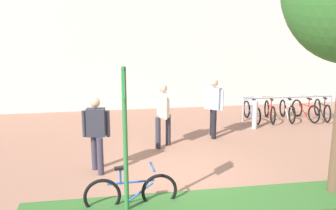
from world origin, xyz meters
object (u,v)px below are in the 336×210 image
at_px(bike_at_sign, 131,193).
at_px(person_suited_dark, 96,130).
at_px(parking_sign_post, 125,123).
at_px(bollard_steel, 255,115).
at_px(person_casual_tan, 163,111).
at_px(person_shirt_white, 214,104).
at_px(bike_rack_cluster, 287,110).

relative_size(bike_at_sign, person_suited_dark, 0.98).
distance_m(parking_sign_post, bike_at_sign, 1.39).
relative_size(bollard_steel, person_suited_dark, 0.52).
bearing_deg(bollard_steel, person_casual_tan, -158.26).
distance_m(person_casual_tan, person_shirt_white, 1.69).
height_order(bike_rack_cluster, person_shirt_white, person_shirt_white).
height_order(parking_sign_post, bollard_steel, parking_sign_post).
bearing_deg(parking_sign_post, person_shirt_white, 57.08).
height_order(parking_sign_post, person_shirt_white, parking_sign_post).
bearing_deg(person_shirt_white, person_suited_dark, -147.38).
xyz_separation_m(bike_rack_cluster, person_suited_dark, (-6.33, -3.55, 0.64)).
bearing_deg(bike_rack_cluster, person_suited_dark, -150.70).
height_order(bike_rack_cluster, person_casual_tan, person_casual_tan).
bearing_deg(person_casual_tan, bike_rack_cluster, 24.19).
height_order(bike_at_sign, person_casual_tan, person_casual_tan).
relative_size(bollard_steel, person_shirt_white, 0.52).
xyz_separation_m(parking_sign_post, person_shirt_white, (2.75, 4.25, -0.73)).
bearing_deg(person_suited_dark, bollard_steel, 29.41).
distance_m(bollard_steel, person_casual_tan, 3.38).
height_order(person_casual_tan, person_suited_dark, same).
distance_m(person_suited_dark, person_shirt_white, 3.90).
distance_m(parking_sign_post, bollard_steel, 6.61).
bearing_deg(person_suited_dark, parking_sign_post, -76.13).
height_order(parking_sign_post, bike_at_sign, parking_sign_post).
bearing_deg(person_suited_dark, bike_at_sign, -71.81).
bearing_deg(bike_at_sign, parking_sign_post, -111.50).
height_order(bike_at_sign, person_suited_dark, person_suited_dark).
bearing_deg(bike_at_sign, person_shirt_white, 56.47).
bearing_deg(bike_at_sign, bollard_steel, 47.81).
bearing_deg(bike_at_sign, person_suited_dark, 108.19).
xyz_separation_m(bollard_steel, person_casual_tan, (-3.10, -1.24, 0.53)).
relative_size(bike_rack_cluster, bollard_steel, 3.57).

